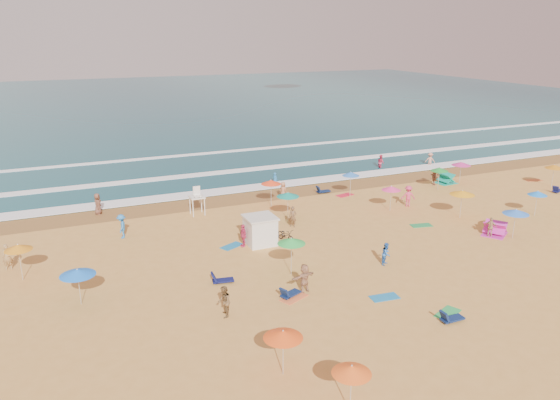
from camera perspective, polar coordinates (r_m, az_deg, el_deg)
name	(u,v)px	position (r m, az deg, el deg)	size (l,w,h in m)	color
ground	(328,239)	(41.17, 5.01, -4.06)	(220.00, 220.00, 0.00)	gold
ocean	(138,105)	(119.98, -14.63, 9.61)	(220.00, 140.00, 0.18)	#0C4756
wet_sand	(265,195)	(51.87, -1.54, 0.56)	(220.00, 220.00, 0.00)	olive
surf_foam	(235,173)	(59.82, -4.71, 2.88)	(200.00, 18.70, 0.05)	white
cabana	(260,231)	(39.75, -2.08, -3.26)	(2.00, 2.00, 2.00)	silver
cabana_roof	(260,217)	(39.39, -2.10, -1.81)	(2.20, 2.20, 0.12)	silver
bicycle	(286,235)	(40.35, 0.60, -3.69)	(0.66, 1.88, 0.99)	black
lifeguard_stand	(197,203)	(46.53, -8.65, -0.28)	(1.20, 1.20, 2.10)	white
beach_umbrellas	(347,209)	(41.34, 7.03, -0.92)	(62.19, 28.21, 0.67)	#F7A114
loungers	(420,248)	(40.12, 14.38, -4.89)	(55.15, 24.84, 0.34)	#0F194C
towels	(370,245)	(40.34, 9.41, -4.68)	(55.46, 23.32, 0.03)	#CA4319
popup_tents	(467,199)	(51.44, 18.96, 0.14)	(8.69, 15.38, 1.20)	#D72FB0
beachgoers	(300,213)	(44.25, 2.10, -1.32)	(49.35, 26.08, 2.13)	tan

